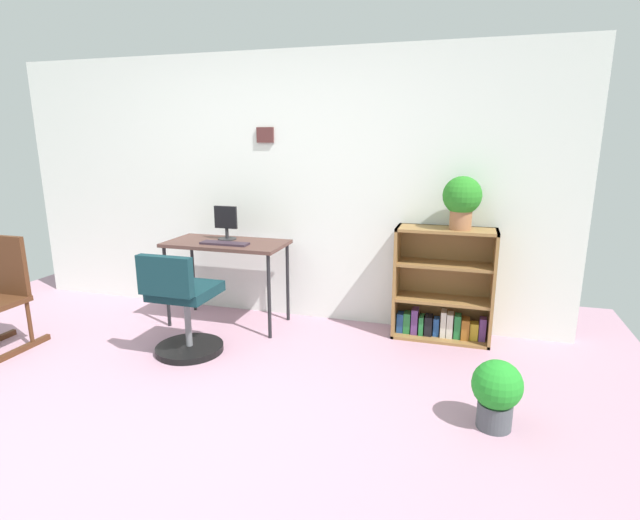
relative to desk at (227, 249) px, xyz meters
name	(u,v)px	position (x,y,z in m)	size (l,w,h in m)	color
ground_plane	(137,436)	(0.30, -1.73, -0.68)	(6.24, 6.24, 0.00)	#B1869A
wall_back	(275,189)	(0.30, 0.42, 0.50)	(5.20, 0.12, 2.35)	white
desk	(227,249)	(0.00, 0.00, 0.00)	(1.04, 0.52, 0.75)	#50342E
monitor	(226,223)	(-0.04, 0.09, 0.22)	(0.21, 0.16, 0.30)	#262628
keyboard	(225,243)	(0.04, -0.10, 0.08)	(0.42, 0.12, 0.02)	#31242F
office_chair	(183,310)	(-0.02, -0.70, -0.32)	(0.52, 0.55, 0.82)	black
bookshelf_low	(443,291)	(1.84, 0.23, -0.28)	(0.79, 0.30, 0.93)	olive
potted_plant_on_shelf	(462,199)	(1.94, 0.17, 0.49)	(0.30, 0.30, 0.41)	#9E6642
potted_plant_floor	(497,391)	(2.21, -1.07, -0.45)	(0.28, 0.28, 0.41)	#474C51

